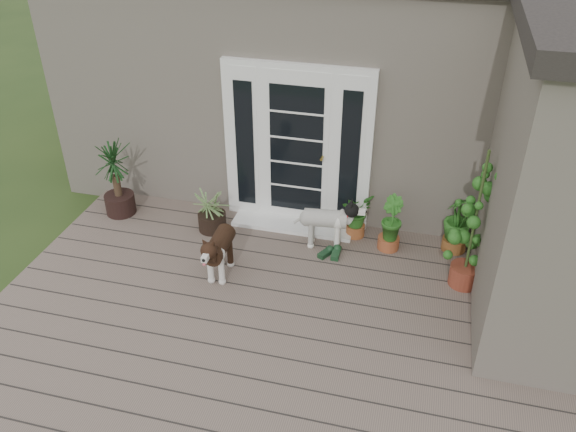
# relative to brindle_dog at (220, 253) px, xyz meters

# --- Properties ---
(deck) EXTENTS (6.20, 4.60, 0.12)m
(deck) POSITION_rel_brindle_dog_xyz_m (0.78, -0.80, -0.37)
(deck) COLOR #6B5B4C
(deck) RESTS_ON ground
(house_main) EXTENTS (7.40, 4.00, 3.10)m
(house_main) POSITION_rel_brindle_dog_xyz_m (0.78, 3.45, 1.12)
(house_main) COLOR #665E54
(house_main) RESTS_ON ground
(door_unit) EXTENTS (1.90, 0.14, 2.15)m
(door_unit) POSITION_rel_brindle_dog_xyz_m (0.58, 1.40, 0.77)
(door_unit) COLOR white
(door_unit) RESTS_ON deck
(door_step) EXTENTS (1.60, 0.40, 0.05)m
(door_step) POSITION_rel_brindle_dog_xyz_m (0.58, 1.20, -0.28)
(door_step) COLOR white
(door_step) RESTS_ON deck
(brindle_dog) EXTENTS (0.34, 0.75, 0.62)m
(brindle_dog) POSITION_rel_brindle_dog_xyz_m (0.00, 0.00, 0.00)
(brindle_dog) COLOR #341F13
(brindle_dog) RESTS_ON deck
(white_dog) EXTENTS (0.75, 0.38, 0.60)m
(white_dog) POSITION_rel_brindle_dog_xyz_m (1.07, 0.87, -0.01)
(white_dog) COLOR white
(white_dog) RESTS_ON deck
(spider_plant) EXTENTS (0.80, 0.80, 0.65)m
(spider_plant) POSITION_rel_brindle_dog_xyz_m (-0.44, 0.88, 0.02)
(spider_plant) COLOR #87A062
(spider_plant) RESTS_ON deck
(yucca) EXTENTS (0.99, 0.99, 1.11)m
(yucca) POSITION_rel_brindle_dog_xyz_m (-1.80, 0.95, 0.24)
(yucca) COLOR black
(yucca) RESTS_ON deck
(herb_a) EXTENTS (0.53, 0.53, 0.50)m
(herb_a) POSITION_rel_brindle_dog_xyz_m (1.41, 1.20, -0.06)
(herb_a) COLOR #24601B
(herb_a) RESTS_ON deck
(herb_b) EXTENTS (0.46, 0.46, 0.52)m
(herb_b) POSITION_rel_brindle_dog_xyz_m (1.86, 1.03, -0.05)
(herb_b) COLOR #205117
(herb_b) RESTS_ON deck
(herb_c) EXTENTS (0.56, 0.56, 0.63)m
(herb_c) POSITION_rel_brindle_dog_xyz_m (2.66, 1.20, 0.01)
(herb_c) COLOR #1E4C15
(herb_c) RESTS_ON deck
(sapling) EXTENTS (0.69, 0.69, 1.78)m
(sapling) POSITION_rel_brindle_dog_xyz_m (2.78, 0.52, 0.58)
(sapling) COLOR #1D5217
(sapling) RESTS_ON deck
(clog_left) EXTENTS (0.13, 0.28, 0.08)m
(clog_left) POSITION_rel_brindle_dog_xyz_m (1.25, 0.70, -0.27)
(clog_left) COLOR #16391E
(clog_left) RESTS_ON deck
(clog_right) EXTENTS (0.23, 0.29, 0.08)m
(clog_right) POSITION_rel_brindle_dog_xyz_m (1.13, 0.67, -0.27)
(clog_right) COLOR #13311A
(clog_right) RESTS_ON deck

